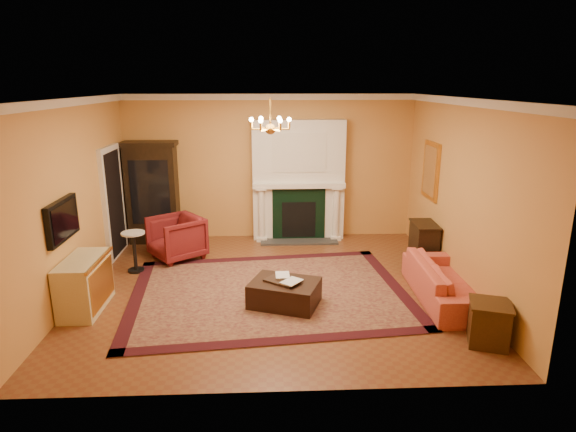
{
  "coord_description": "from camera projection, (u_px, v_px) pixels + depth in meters",
  "views": [
    {
      "loc": [
        -0.07,
        -7.24,
        3.22
      ],
      "look_at": [
        0.28,
        0.3,
        1.12
      ],
      "focal_mm": 30.0,
      "sensor_mm": 36.0,
      "label": 1
    }
  ],
  "objects": [
    {
      "name": "end_table",
      "position": [
        489.0,
        324.0,
        6.08
      ],
      "size": [
        0.59,
        0.59,
        0.54
      ],
      "primitive_type": "cube",
      "rotation": [
        0.0,
        0.0,
        -0.33
      ],
      "color": "#3B2310",
      "rests_on": "floor"
    },
    {
      "name": "gilt_mirror",
      "position": [
        431.0,
        171.0,
        8.87
      ],
      "size": [
        0.06,
        0.76,
        1.05
      ],
      "color": "gold",
      "rests_on": "wall_right"
    },
    {
      "name": "wingback_armchair",
      "position": [
        176.0,
        236.0,
        9.02
      ],
      "size": [
        1.17,
        1.18,
        0.89
      ],
      "primitive_type": "imported",
      "rotation": [
        0.0,
        0.0,
        -0.93
      ],
      "color": "maroon",
      "rests_on": "floor"
    },
    {
      "name": "wall_left",
      "position": [
        73.0,
        200.0,
        7.3
      ],
      "size": [
        0.02,
        5.5,
        3.0
      ],
      "primitive_type": "cube",
      "color": "#D2954B",
      "rests_on": "floor"
    },
    {
      "name": "book_a",
      "position": [
        275.0,
        268.0,
        7.18
      ],
      "size": [
        0.21,
        0.03,
        0.28
      ],
      "primitive_type": "imported",
      "rotation": [
        0.0,
        0.0,
        0.02
      ],
      "color": "gray",
      "rests_on": "ottoman_tray"
    },
    {
      "name": "ceiling",
      "position": [
        270.0,
        97.0,
        7.03
      ],
      "size": [
        6.0,
        5.5,
        0.02
      ],
      "primitive_type": "cube",
      "color": "white",
      "rests_on": "wall_back"
    },
    {
      "name": "wall_front",
      "position": [
        274.0,
        262.0,
        4.78
      ],
      "size": [
        6.0,
        0.02,
        3.0
      ],
      "primitive_type": "cube",
      "color": "#D2954B",
      "rests_on": "floor"
    },
    {
      "name": "leather_ottoman",
      "position": [
        285.0,
        293.0,
        7.15
      ],
      "size": [
        1.16,
        1.0,
        0.36
      ],
      "primitive_type": "cube",
      "rotation": [
        0.0,
        0.0,
        -0.35
      ],
      "color": "black",
      "rests_on": "oriental_rug"
    },
    {
      "name": "coral_sofa",
      "position": [
        445.0,
        275.0,
        7.3
      ],
      "size": [
        0.65,
        2.03,
        0.79
      ],
      "primitive_type": "imported",
      "rotation": [
        0.0,
        0.0,
        1.54
      ],
      "color": "#CC5D40",
      "rests_on": "floor"
    },
    {
      "name": "topiary_right",
      "position": [
        337.0,
        171.0,
        9.94
      ],
      "size": [
        0.15,
        0.15,
        0.41
      ],
      "color": "tan",
      "rests_on": "fireplace"
    },
    {
      "name": "floor",
      "position": [
        272.0,
        288.0,
        7.84
      ],
      "size": [
        6.0,
        5.5,
        0.02
      ],
      "primitive_type": "cube",
      "color": "brown",
      "rests_on": "ground"
    },
    {
      "name": "chandelier",
      "position": [
        270.0,
        125.0,
        7.14
      ],
      "size": [
        0.63,
        0.55,
        0.53
      ],
      "color": "gold",
      "rests_on": "ceiling"
    },
    {
      "name": "oriental_rug",
      "position": [
        269.0,
        292.0,
        7.63
      ],
      "size": [
        4.6,
        3.63,
        0.02
      ],
      "primitive_type": "cube",
      "rotation": [
        0.0,
        0.0,
        0.1
      ],
      "color": "#3F0D19",
      "rests_on": "floor"
    },
    {
      "name": "fireplace",
      "position": [
        298.0,
        183.0,
        10.02
      ],
      "size": [
        1.9,
        0.7,
        2.5
      ],
      "color": "white",
      "rests_on": "wall_back"
    },
    {
      "name": "china_cabinet",
      "position": [
        153.0,
        195.0,
        9.86
      ],
      "size": [
        1.0,
        0.45,
        2.0
      ],
      "primitive_type": "cube",
      "rotation": [
        0.0,
        0.0,
        0.0
      ],
      "color": "black",
      "rests_on": "floor"
    },
    {
      "name": "topiary_left",
      "position": [
        274.0,
        170.0,
        9.87
      ],
      "size": [
        0.18,
        0.18,
        0.47
      ],
      "color": "tan",
      "rests_on": "fireplace"
    },
    {
      "name": "commode",
      "position": [
        84.0,
        284.0,
        6.98
      ],
      "size": [
        0.5,
        1.05,
        0.78
      ],
      "primitive_type": "cube",
      "rotation": [
        0.0,
        0.0,
        -0.0
      ],
      "color": "beige",
      "rests_on": "floor"
    },
    {
      "name": "ottoman_tray",
      "position": [
        283.0,
        280.0,
        7.12
      ],
      "size": [
        0.6,
        0.58,
        0.03
      ],
      "primitive_type": "cube",
      "rotation": [
        0.0,
        0.0,
        -0.66
      ],
      "color": "black",
      "rests_on": "leather_ottoman"
    },
    {
      "name": "book_b",
      "position": [
        285.0,
        271.0,
        7.02
      ],
      "size": [
        0.19,
        0.16,
        0.31
      ],
      "primitive_type": "imported",
      "rotation": [
        0.0,
        0.0,
        -0.69
      ],
      "color": "gray",
      "rests_on": "ottoman_tray"
    },
    {
      "name": "wall_right",
      "position": [
        462.0,
        196.0,
        7.57
      ],
      "size": [
        0.02,
        5.5,
        3.0
      ],
      "primitive_type": "cube",
      "color": "#D2954B",
      "rests_on": "floor"
    },
    {
      "name": "doorway",
      "position": [
        114.0,
        202.0,
        9.06
      ],
      "size": [
        0.08,
        1.05,
        2.1
      ],
      "color": "silver",
      "rests_on": "wall_left"
    },
    {
      "name": "console_table",
      "position": [
        423.0,
        244.0,
        8.76
      ],
      "size": [
        0.41,
        0.68,
        0.74
      ],
      "primitive_type": "cube",
      "rotation": [
        0.0,
        0.0,
        -0.04
      ],
      "color": "black",
      "rests_on": "floor"
    },
    {
      "name": "wall_back",
      "position": [
        269.0,
        167.0,
        10.09
      ],
      "size": [
        6.0,
        0.02,
        3.0
      ],
      "primitive_type": "cube",
      "color": "#D2954B",
      "rests_on": "floor"
    },
    {
      "name": "crown_molding",
      "position": [
        270.0,
        100.0,
        7.97
      ],
      "size": [
        6.0,
        5.5,
        0.12
      ],
      "color": "silver",
      "rests_on": "ceiling"
    },
    {
      "name": "pedestal_table",
      "position": [
        134.0,
        249.0,
        8.39
      ],
      "size": [
        0.4,
        0.4,
        0.72
      ],
      "color": "black",
      "rests_on": "floor"
    },
    {
      "name": "tv_panel",
      "position": [
        62.0,
        220.0,
        6.76
      ],
      "size": [
        0.09,
        0.95,
        0.58
      ],
      "color": "black",
      "rests_on": "wall_left"
    }
  ]
}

